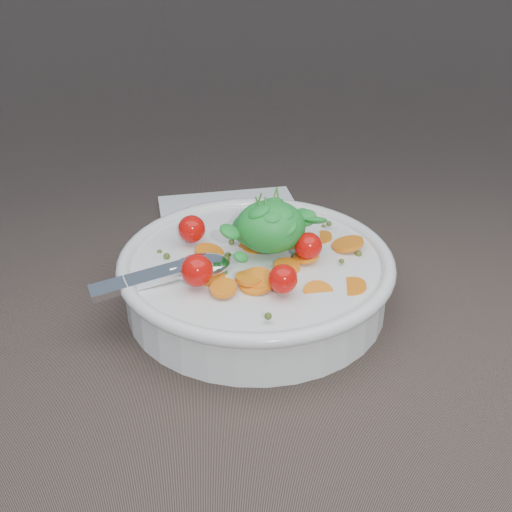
{
  "coord_description": "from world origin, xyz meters",
  "views": [
    {
      "loc": [
        -0.01,
        -0.51,
        0.37
      ],
      "look_at": [
        0.03,
        0.03,
        0.05
      ],
      "focal_mm": 45.0,
      "sensor_mm": 36.0,
      "label": 1
    }
  ],
  "objects": [
    {
      "name": "napkin",
      "position": [
        0.01,
        0.21,
        0.0
      ],
      "size": [
        0.19,
        0.18,
        0.01
      ],
      "primitive_type": "cube",
      "rotation": [
        0.0,
        0.0,
        0.12
      ],
      "color": "white",
      "rests_on": "ground"
    },
    {
      "name": "ground",
      "position": [
        0.0,
        0.0,
        0.0
      ],
      "size": [
        6.0,
        6.0,
        0.0
      ],
      "primitive_type": "plane",
      "color": "brown",
      "rests_on": "ground"
    },
    {
      "name": "bowl",
      "position": [
        0.03,
        0.03,
        0.03
      ],
      "size": [
        0.29,
        0.27,
        0.12
      ],
      "color": "white",
      "rests_on": "ground"
    }
  ]
}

